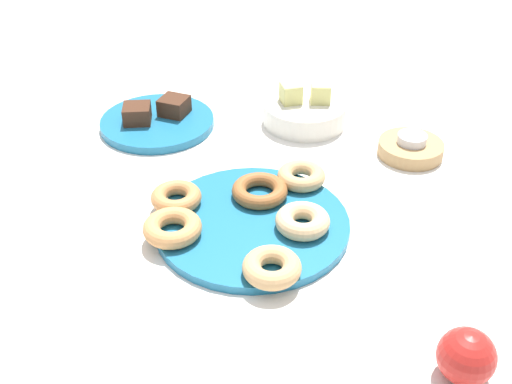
% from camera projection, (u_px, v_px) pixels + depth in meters
% --- Properties ---
extents(ground_plane, '(2.40, 2.40, 0.00)m').
position_uv_depth(ground_plane, '(252.00, 227.00, 0.93)').
color(ground_plane, white).
extents(donut_plate, '(0.29, 0.29, 0.01)m').
position_uv_depth(donut_plate, '(252.00, 224.00, 0.93)').
color(donut_plate, '#1E6B93').
rests_on(donut_plate, ground_plane).
extents(donut_0, '(0.09, 0.09, 0.02)m').
position_uv_depth(donut_0, '(260.00, 191.00, 0.96)').
color(donut_0, '#995B2D').
rests_on(donut_0, donut_plate).
extents(donut_1, '(0.10, 0.10, 0.03)m').
position_uv_depth(donut_1, '(272.00, 267.00, 0.82)').
color(donut_1, tan).
rests_on(donut_1, donut_plate).
extents(donut_2, '(0.11, 0.11, 0.03)m').
position_uv_depth(donut_2, '(303.00, 221.00, 0.90)').
color(donut_2, '#EABC84').
rests_on(donut_2, donut_plate).
extents(donut_3, '(0.11, 0.11, 0.02)m').
position_uv_depth(donut_3, '(301.00, 176.00, 1.00)').
color(donut_3, tan).
rests_on(donut_3, donut_plate).
extents(donut_4, '(0.11, 0.11, 0.02)m').
position_uv_depth(donut_4, '(176.00, 197.00, 0.95)').
color(donut_4, '#C6844C').
rests_on(donut_4, donut_plate).
extents(donut_5, '(0.09, 0.09, 0.03)m').
position_uv_depth(donut_5, '(172.00, 228.00, 0.89)').
color(donut_5, tan).
rests_on(donut_5, donut_plate).
extents(cake_plate, '(0.21, 0.21, 0.02)m').
position_uv_depth(cake_plate, '(157.00, 123.00, 1.18)').
color(cake_plate, '#1E6B93').
rests_on(cake_plate, ground_plane).
extents(brownie_near, '(0.06, 0.06, 0.03)m').
position_uv_depth(brownie_near, '(137.00, 114.00, 1.16)').
color(brownie_near, '#472819').
rests_on(brownie_near, cake_plate).
extents(brownie_far, '(0.06, 0.06, 0.03)m').
position_uv_depth(brownie_far, '(174.00, 106.00, 1.18)').
color(brownie_far, '#472819').
rests_on(brownie_far, cake_plate).
extents(candle_holder, '(0.11, 0.11, 0.02)m').
position_uv_depth(candle_holder, '(411.00, 149.00, 1.09)').
color(candle_holder, tan).
rests_on(candle_holder, ground_plane).
extents(tealight, '(0.05, 0.05, 0.01)m').
position_uv_depth(tealight, '(412.00, 139.00, 1.08)').
color(tealight, silver).
rests_on(tealight, candle_holder).
extents(fruit_bowl, '(0.15, 0.15, 0.04)m').
position_uv_depth(fruit_bowl, '(305.00, 113.00, 1.18)').
color(fruit_bowl, silver).
rests_on(fruit_bowl, ground_plane).
extents(melon_chunk_left, '(0.05, 0.05, 0.04)m').
position_uv_depth(melon_chunk_left, '(291.00, 93.00, 1.16)').
color(melon_chunk_left, '#DBD67A').
rests_on(melon_chunk_left, fruit_bowl).
extents(melon_chunk_right, '(0.04, 0.04, 0.04)m').
position_uv_depth(melon_chunk_right, '(321.00, 93.00, 1.16)').
color(melon_chunk_right, '#DBD67A').
rests_on(melon_chunk_right, fruit_bowl).
extents(apple, '(0.07, 0.07, 0.07)m').
position_uv_depth(apple, '(466.00, 356.00, 0.69)').
color(apple, red).
rests_on(apple, ground_plane).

